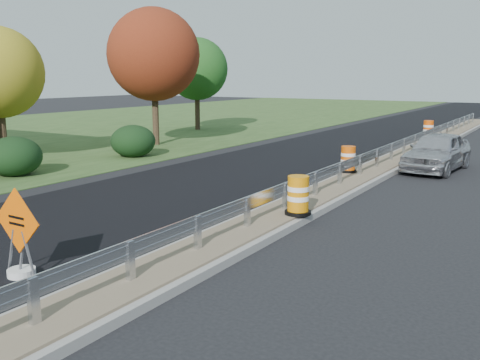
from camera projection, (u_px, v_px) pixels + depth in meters
The scene contains 14 objects.
ground at pixel (285, 217), 14.47m from camera, with size 140.00×140.00×0.00m, color black.
grass_verge_near at pixel (28, 134), 35.16m from camera, with size 30.00×120.00×0.03m, color #314D21.
milled_overlay at pixel (297, 157), 25.09m from camera, with size 7.20×120.00×0.01m, color black.
median at pixel (376, 169), 21.14m from camera, with size 1.60×55.00×0.23m.
guardrail at pixel (385, 151), 21.86m from camera, with size 0.10×46.15×0.72m.
hedge_mid at pixel (14, 156), 20.23m from camera, with size 2.09×2.09×1.52m, color black.
hedge_north at pixel (133, 141), 24.99m from camera, with size 2.09×2.09×1.52m, color black.
tree_near_red at pixel (154, 55), 28.58m from camera, with size 4.95×4.95×7.35m.
tree_near_back at pixel (197, 69), 36.94m from camera, with size 4.29×4.29×6.37m.
caution_sign at pixel (20, 254), 10.09m from camera, with size 1.25×0.52×1.72m.
barrel_median_near at pixel (298, 196), 13.75m from camera, with size 0.68×0.68×1.00m.
barrel_median_mid at pixel (348, 160), 19.84m from camera, with size 0.66×0.66×0.97m.
barrel_median_far at pixel (428, 130), 30.76m from camera, with size 0.69×0.69×1.01m.
car_silver at pixel (437, 151), 21.41m from camera, with size 1.83×4.55×1.55m, color #BABABF.
Camera 1 is at (6.30, -12.58, 3.75)m, focal length 40.00 mm.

